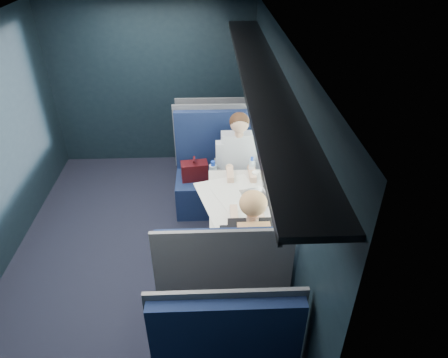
{
  "coord_description": "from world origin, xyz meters",
  "views": [
    {
      "loc": [
        0.77,
        -3.26,
        3.08
      ],
      "look_at": [
        0.9,
        0.0,
        0.95
      ],
      "focal_mm": 32.0,
      "sensor_mm": 36.0,
      "label": 1
    }
  ],
  "objects_px": {
    "man": "(239,162)",
    "cup": "(255,176)",
    "seat_bay_far": "(222,286)",
    "table": "(237,202)",
    "bottle_small": "(252,167)",
    "laptop": "(261,193)",
    "seat_row_front": "(216,142)",
    "seat_bay_near": "(216,177)",
    "woman": "(250,245)"
  },
  "relations": [
    {
      "from": "table",
      "to": "man",
      "type": "height_order",
      "value": "man"
    },
    {
      "from": "seat_bay_near",
      "to": "seat_bay_far",
      "type": "distance_m",
      "value": 1.75
    },
    {
      "from": "seat_bay_far",
      "to": "man",
      "type": "distance_m",
      "value": 1.62
    },
    {
      "from": "woman",
      "to": "table",
      "type": "bearing_deg",
      "value": 95.45
    },
    {
      "from": "table",
      "to": "seat_bay_near",
      "type": "bearing_deg",
      "value": 102.44
    },
    {
      "from": "cup",
      "to": "seat_bay_far",
      "type": "bearing_deg",
      "value": -108.57
    },
    {
      "from": "seat_bay_far",
      "to": "woman",
      "type": "relative_size",
      "value": 0.95
    },
    {
      "from": "man",
      "to": "laptop",
      "type": "relative_size",
      "value": 3.55
    },
    {
      "from": "seat_bay_far",
      "to": "man",
      "type": "height_order",
      "value": "man"
    },
    {
      "from": "seat_bay_far",
      "to": "bottle_small",
      "type": "xyz_separation_m",
      "value": [
        0.37,
        1.29,
        0.42
      ]
    },
    {
      "from": "man",
      "to": "woman",
      "type": "distance_m",
      "value": 1.41
    },
    {
      "from": "man",
      "to": "bottle_small",
      "type": "distance_m",
      "value": 0.33
    },
    {
      "from": "seat_bay_near",
      "to": "seat_row_front",
      "type": "xyz_separation_m",
      "value": [
        0.01,
        0.93,
        -0.01
      ]
    },
    {
      "from": "bottle_small",
      "to": "table",
      "type": "bearing_deg",
      "value": -114.08
    },
    {
      "from": "man",
      "to": "cup",
      "type": "height_order",
      "value": "man"
    },
    {
      "from": "laptop",
      "to": "seat_bay_near",
      "type": "bearing_deg",
      "value": 115.02
    },
    {
      "from": "seat_bay_near",
      "to": "laptop",
      "type": "xyz_separation_m",
      "value": [
        0.43,
        -0.91,
        0.39
      ]
    },
    {
      "from": "woman",
      "to": "laptop",
      "type": "distance_m",
      "value": 0.69
    },
    {
      "from": "laptop",
      "to": "man",
      "type": "bearing_deg",
      "value": 102.67
    },
    {
      "from": "table",
      "to": "man",
      "type": "xyz_separation_m",
      "value": [
        0.07,
        0.7,
        0.06
      ]
    },
    {
      "from": "seat_bay_far",
      "to": "woman",
      "type": "bearing_deg",
      "value": 33.82
    },
    {
      "from": "seat_row_front",
      "to": "bottle_small",
      "type": "height_order",
      "value": "seat_row_front"
    },
    {
      "from": "seat_row_front",
      "to": "woman",
      "type": "height_order",
      "value": "woman"
    },
    {
      "from": "table",
      "to": "seat_bay_far",
      "type": "relative_size",
      "value": 0.79
    },
    {
      "from": "laptop",
      "to": "seat_bay_far",
      "type": "bearing_deg",
      "value": -116.6
    },
    {
      "from": "table",
      "to": "man",
      "type": "relative_size",
      "value": 0.76
    },
    {
      "from": "seat_bay_near",
      "to": "bottle_small",
      "type": "xyz_separation_m",
      "value": [
        0.38,
        -0.46,
        0.41
      ]
    },
    {
      "from": "woman",
      "to": "seat_row_front",
      "type": "bearing_deg",
      "value": 95.7
    },
    {
      "from": "seat_bay_far",
      "to": "cup",
      "type": "bearing_deg",
      "value": 71.43
    },
    {
      "from": "woman",
      "to": "cup",
      "type": "height_order",
      "value": "woman"
    },
    {
      "from": "seat_bay_far",
      "to": "woman",
      "type": "distance_m",
      "value": 0.43
    },
    {
      "from": "table",
      "to": "seat_row_front",
      "type": "distance_m",
      "value": 1.82
    },
    {
      "from": "woman",
      "to": "seat_bay_far",
      "type": "bearing_deg",
      "value": -146.18
    },
    {
      "from": "cup",
      "to": "man",
      "type": "bearing_deg",
      "value": 110.18
    },
    {
      "from": "cup",
      "to": "laptop",
      "type": "bearing_deg",
      "value": -86.51
    },
    {
      "from": "seat_bay_far",
      "to": "table",
      "type": "bearing_deg",
      "value": 78.22
    },
    {
      "from": "seat_row_front",
      "to": "cup",
      "type": "relative_size",
      "value": 12.56
    },
    {
      "from": "seat_bay_near",
      "to": "seat_row_front",
      "type": "relative_size",
      "value": 1.09
    },
    {
      "from": "man",
      "to": "cup",
      "type": "bearing_deg",
      "value": -69.82
    },
    {
      "from": "seat_bay_near",
      "to": "woman",
      "type": "relative_size",
      "value": 0.95
    },
    {
      "from": "cup",
      "to": "seat_bay_near",
      "type": "bearing_deg",
      "value": 125.5
    },
    {
      "from": "seat_bay_near",
      "to": "laptop",
      "type": "height_order",
      "value": "seat_bay_near"
    },
    {
      "from": "seat_bay_near",
      "to": "cup",
      "type": "relative_size",
      "value": 13.65
    },
    {
      "from": "seat_bay_far",
      "to": "cup",
      "type": "height_order",
      "value": "seat_bay_far"
    },
    {
      "from": "seat_row_front",
      "to": "laptop",
      "type": "xyz_separation_m",
      "value": [
        0.42,
        -1.84,
        0.4
      ]
    },
    {
      "from": "bottle_small",
      "to": "cup",
      "type": "bearing_deg",
      "value": -75.15
    },
    {
      "from": "woman",
      "to": "laptop",
      "type": "relative_size",
      "value": 3.55
    },
    {
      "from": "seat_bay_near",
      "to": "woman",
      "type": "xyz_separation_m",
      "value": [
        0.26,
        -1.58,
        0.31
      ]
    },
    {
      "from": "table",
      "to": "bottle_small",
      "type": "bearing_deg",
      "value": 65.92
    },
    {
      "from": "seat_bay_far",
      "to": "man",
      "type": "xyz_separation_m",
      "value": [
        0.25,
        1.57,
        0.3
      ]
    }
  ]
}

